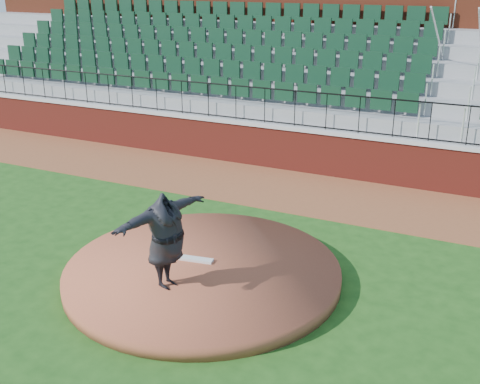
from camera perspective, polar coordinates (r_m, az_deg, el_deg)
ground at (r=10.99m, az=-3.42°, el=-8.86°), size 90.00×90.00×0.00m
warning_track at (r=15.49m, az=6.24°, el=0.09°), size 34.00×3.20×0.01m
field_wall at (r=16.74m, az=8.17°, el=3.72°), size 34.00×0.35×1.20m
wall_cap at (r=16.57m, az=8.28°, el=5.87°), size 34.00×0.45×0.10m
wall_railing at (r=16.44m, az=8.38°, el=7.73°), size 34.00×0.05×1.00m
seating_stands at (r=18.92m, az=11.01°, el=10.79°), size 34.00×5.10×4.60m
concourse_wall at (r=21.55m, az=13.10°, el=13.00°), size 34.00×0.50×5.50m
pitchers_mound at (r=11.12m, az=-3.63°, el=-7.76°), size 5.14×5.14×0.25m
pitching_rubber at (r=11.26m, az=-4.36°, el=-6.53°), size 0.70×0.28×0.05m
pitcher at (r=10.07m, az=-7.20°, el=-4.73°), size 1.02×2.20×1.73m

